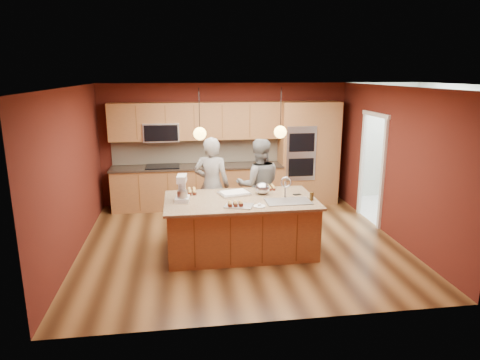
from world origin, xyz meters
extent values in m
plane|color=#3E2512|center=(0.00, 0.00, 0.00)|extent=(5.50, 5.50, 0.00)
plane|color=silver|center=(0.00, 0.00, 2.70)|extent=(5.50, 5.50, 0.00)
plane|color=#4E1912|center=(0.00, 2.50, 1.35)|extent=(5.50, 0.00, 5.50)
plane|color=#4E1912|center=(0.00, -2.50, 1.35)|extent=(5.50, 0.00, 5.50)
plane|color=#4E1912|center=(-2.75, 0.00, 1.35)|extent=(0.00, 5.00, 5.00)
plane|color=#4E1912|center=(2.75, 0.00, 1.35)|extent=(0.00, 5.00, 5.00)
cube|color=#905C38|center=(-0.65, 2.20, 0.45)|extent=(3.70, 0.60, 0.90)
cube|color=black|center=(-0.65, 2.19, 0.92)|extent=(3.74, 0.64, 0.04)
cube|color=beige|center=(-0.65, 2.48, 1.22)|extent=(3.70, 0.03, 0.56)
cube|color=#905C38|center=(-0.65, 2.32, 1.90)|extent=(3.70, 0.36, 0.80)
cube|color=black|center=(-1.40, 2.18, 0.94)|extent=(0.72, 0.52, 0.03)
cube|color=silver|center=(-1.40, 2.30, 1.68)|extent=(0.76, 0.40, 0.40)
cube|color=#905C38|center=(1.60, 2.20, 1.15)|extent=(0.80, 0.60, 2.30)
cube|color=silver|center=(1.60, 1.90, 1.20)|extent=(0.66, 0.04, 1.20)
cube|color=#905C38|center=(2.25, 2.20, 1.15)|extent=(0.50, 0.60, 2.30)
plane|color=beige|center=(3.65, 1.20, 0.00)|extent=(2.60, 2.60, 0.00)
plane|color=beige|center=(4.55, 1.20, 1.35)|extent=(0.00, 2.70, 2.70)
cube|color=silver|center=(4.35, 1.20, 1.95)|extent=(0.35, 2.40, 0.75)
cylinder|color=black|center=(-0.70, -0.35, 2.35)|extent=(0.01, 0.01, 0.70)
sphere|color=#FFC852|center=(-0.70, -0.35, 2.00)|extent=(0.20, 0.20, 0.20)
cylinder|color=black|center=(0.58, -0.35, 2.35)|extent=(0.01, 0.01, 0.70)
sphere|color=#FFC852|center=(0.58, -0.35, 2.00)|extent=(0.20, 0.20, 0.20)
cube|color=#905C38|center=(-0.06, -0.35, 0.43)|extent=(2.37, 1.28, 0.87)
cube|color=#C9B485|center=(-0.06, -0.35, 0.89)|extent=(2.47, 1.38, 0.04)
cube|color=silver|center=(0.68, -0.60, 0.83)|extent=(0.71, 0.41, 0.18)
imported|color=black|center=(-0.46, 0.59, 0.90)|extent=(0.75, 0.59, 1.80)
imported|color=slate|center=(0.42, 0.59, 0.88)|extent=(0.87, 0.69, 1.75)
cube|color=silver|center=(-1.00, -0.32, 0.94)|extent=(0.25, 0.31, 0.07)
cube|color=silver|center=(-1.00, -0.20, 1.12)|extent=(0.12, 0.10, 0.29)
cube|color=silver|center=(-1.00, -0.30, 1.27)|extent=(0.17, 0.30, 0.11)
cylinder|color=#B1B3B8|center=(-1.00, -0.37, 1.02)|extent=(0.17, 0.17, 0.16)
cube|color=silver|center=(-0.13, -0.07, 0.92)|extent=(0.58, 0.49, 0.03)
cube|color=white|center=(-0.13, -0.07, 0.94)|extent=(0.50, 0.41, 0.02)
cube|color=silver|center=(-0.14, -0.74, 0.92)|extent=(0.50, 0.43, 0.02)
ellipsoid|color=#B1B3B8|center=(0.35, -0.11, 1.01)|extent=(0.25, 0.25, 0.21)
cylinder|color=silver|center=(0.17, -0.80, 0.92)|extent=(0.19, 0.19, 0.01)
cylinder|color=#3E2B0F|center=(1.07, -0.58, 0.98)|extent=(0.07, 0.07, 0.13)
cube|color=black|center=(0.93, -0.23, 0.91)|extent=(0.14, 0.09, 0.01)
cube|color=silver|center=(4.17, 0.90, 0.55)|extent=(0.83, 0.85, 1.10)
cube|color=silver|center=(4.23, 1.56, 0.52)|extent=(0.81, 0.82, 1.04)
camera|label=1|loc=(-1.01, -6.99, 2.93)|focal=32.00mm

